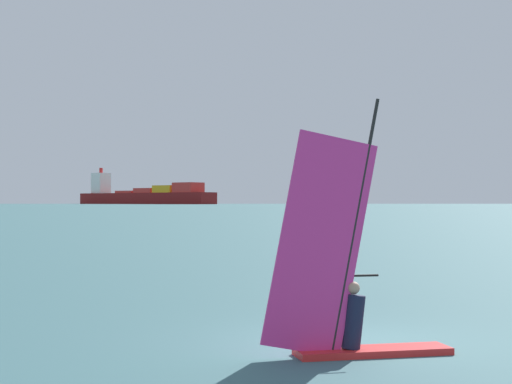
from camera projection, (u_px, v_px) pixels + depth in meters
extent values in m
plane|color=#386066|center=(351.00, 341.00, 15.00)|extent=(4000.00, 4000.00, 0.00)
cube|color=red|center=(373.00, 351.00, 13.62)|extent=(2.78, 1.09, 0.12)
cylinder|color=black|center=(355.00, 223.00, 13.58)|extent=(0.89, 0.19, 4.31)
cube|color=#D8338C|center=(320.00, 244.00, 13.44)|extent=(2.06, 0.37, 3.88)
cylinder|color=black|center=(339.00, 276.00, 13.50)|extent=(1.40, 0.25, 0.04)
cylinder|color=#191E38|center=(354.00, 322.00, 13.55)|extent=(0.47, 0.38, 0.95)
sphere|color=tan|center=(353.00, 288.00, 13.56)|extent=(0.22, 0.22, 0.22)
cube|color=maroon|center=(144.00, 198.00, 873.22)|extent=(158.68, 154.45, 12.27)
cube|color=silver|center=(101.00, 183.00, 921.92)|extent=(23.30, 23.30, 23.74)
cylinder|color=red|center=(101.00, 170.00, 922.10)|extent=(4.00, 4.00, 6.00)
cube|color=red|center=(130.00, 192.00, 888.57)|extent=(34.61, 34.45, 2.60)
cube|color=red|center=(149.00, 191.00, 868.81)|extent=(34.61, 34.45, 5.20)
cube|color=gold|center=(168.00, 189.00, 849.05)|extent=(34.61, 34.45, 7.80)
cube|color=red|center=(188.00, 188.00, 829.30)|extent=(34.61, 34.45, 10.40)
cube|color=#4C564C|center=(404.00, 196.00, 1643.70)|extent=(956.73, 588.04, 28.60)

